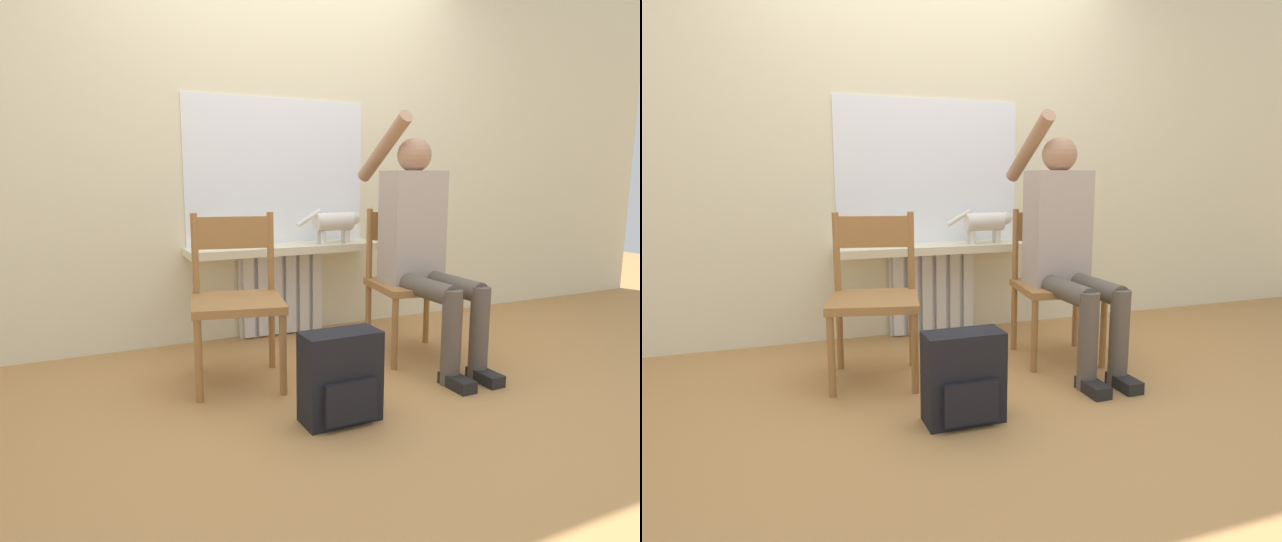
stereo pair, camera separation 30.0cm
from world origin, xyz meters
The scene contains 10 objects.
ground_plane centered at (0.00, 0.00, 0.00)m, with size 12.00×12.00×0.00m, color #B27F47.
wall_with_window centered at (0.00, 1.23, 1.35)m, with size 7.00×0.06×2.70m.
radiator centered at (0.00, 1.15, 0.28)m, with size 0.58×0.08×0.56m.
windowsill centered at (0.00, 1.06, 0.59)m, with size 1.28×0.28×0.05m.
window_glass centered at (0.00, 1.20, 1.08)m, with size 1.23×0.01×0.93m.
chair_left centered at (-0.52, 0.44, 0.45)m, with size 0.53×0.53×0.86m.
chair_right centered at (0.53, 0.44, 0.45)m, with size 0.51×0.51×0.86m.
person centered at (0.53, 0.32, 0.69)m, with size 0.36×1.04×1.40m.
cat centered at (0.33, 1.01, 0.75)m, with size 0.46×0.12×0.23m.
backpack centered at (-0.26, -0.21, 0.19)m, with size 0.34×0.19×0.40m.
Camera 1 is at (-1.26, -2.13, 1.03)m, focal length 30.00 mm.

